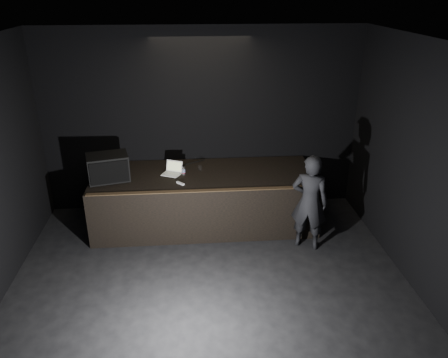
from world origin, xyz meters
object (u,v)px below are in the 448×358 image
Objects in this scene: beer_can at (184,171)px; person at (309,202)px; stage_monitor at (108,167)px; laptop at (173,171)px; stage_riser at (205,199)px.

beer_can is 2.29m from person.
stage_monitor is 1.13m from laptop.
beer_can is (0.20, -0.08, 0.02)m from laptop.
stage_monitor is at bearing 10.62° from person.
stage_riser is at bearing 18.36° from laptop.
stage_riser is at bearing 1.61° from beer_can.
person reaches higher than stage_monitor.
person is at bearing 0.79° from laptop.
stage_riser is 1.98m from person.
laptop reaches higher than stage_riser.
beer_can is at bearing -178.39° from stage_riser.
laptop is at bearing 159.19° from beer_can.
laptop is 2.50m from person.
stage_monitor is 5.25× the size of beer_can.
beer_can is at bearing 0.20° from person.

